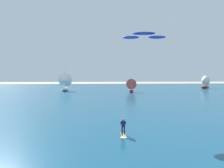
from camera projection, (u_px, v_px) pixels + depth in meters
name	position (u px, v px, depth m)	size (l,w,h in m)	color
ocean	(105.00, 97.00, 54.50)	(160.00, 90.00, 0.10)	navy
kitesurfer	(123.00, 130.00, 23.23)	(0.70, 1.95, 1.67)	yellow
kite	(144.00, 36.00, 29.58)	(5.55, 2.24, 0.82)	#1E33B2
sailboat_far_right	(64.00, 82.00, 68.73)	(4.17, 4.90, 5.69)	white
sailboat_outermost	(131.00, 85.00, 66.07)	(3.09, 3.57, 4.05)	maroon
sailboat_leading	(204.00, 82.00, 77.13)	(4.12, 3.66, 4.60)	maroon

